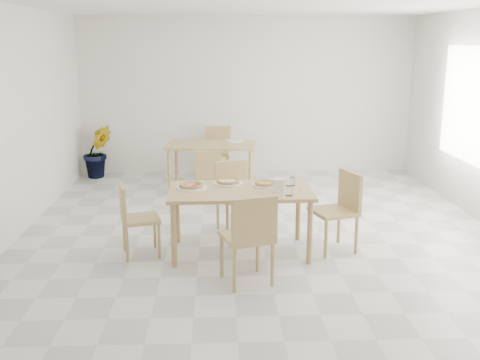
{
  "coord_description": "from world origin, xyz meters",
  "views": [
    {
      "loc": [
        -0.52,
        -6.69,
        2.35
      ],
      "look_at": [
        -0.28,
        -0.63,
        0.86
      ],
      "focal_mm": 42.0,
      "sensor_mm": 36.0,
      "label": 1
    }
  ],
  "objects_px": {
    "pizza_margherita": "(265,183)",
    "chair_back_n": "(217,148)",
    "tumbler_a": "(292,181)",
    "potted_plant": "(98,151)",
    "plate_mushroom": "(228,183)",
    "pizza_mushroom": "(228,181)",
    "chair_north": "(234,191)",
    "tumbler_b": "(289,191)",
    "main_table": "(240,196)",
    "chair_west": "(133,214)",
    "plate_margherita": "(265,185)",
    "pizza_pepperoni": "(191,185)",
    "plate_empty": "(234,141)",
    "plate_pepperoni": "(191,187)",
    "chair_east": "(340,205)",
    "chair_back_s": "(209,172)",
    "second_table": "(212,149)",
    "napkin_holder": "(278,186)",
    "chair_south": "(250,233)"
  },
  "relations": [
    {
      "from": "plate_margherita",
      "to": "pizza_pepperoni",
      "type": "relative_size",
      "value": 0.97
    },
    {
      "from": "plate_margherita",
      "to": "plate_pepperoni",
      "type": "relative_size",
      "value": 0.87
    },
    {
      "from": "plate_pepperoni",
      "to": "pizza_pepperoni",
      "type": "relative_size",
      "value": 1.11
    },
    {
      "from": "plate_margherita",
      "to": "napkin_holder",
      "type": "bearing_deg",
      "value": -65.4
    },
    {
      "from": "plate_mushroom",
      "to": "napkin_holder",
      "type": "relative_size",
      "value": 2.3
    },
    {
      "from": "tumbler_a",
      "to": "potted_plant",
      "type": "xyz_separation_m",
      "value": [
        -2.98,
        3.63,
        -0.33
      ]
    },
    {
      "from": "plate_empty",
      "to": "second_table",
      "type": "bearing_deg",
      "value": -149.43
    },
    {
      "from": "chair_north",
      "to": "tumbler_b",
      "type": "relative_size",
      "value": 8.34
    },
    {
      "from": "tumbler_a",
      "to": "main_table",
      "type": "bearing_deg",
      "value": -165.97
    },
    {
      "from": "pizza_mushroom",
      "to": "potted_plant",
      "type": "distance_m",
      "value": 4.2
    },
    {
      "from": "tumbler_a",
      "to": "plate_pepperoni",
      "type": "bearing_deg",
      "value": -175.85
    },
    {
      "from": "plate_pepperoni",
      "to": "potted_plant",
      "type": "height_order",
      "value": "potted_plant"
    },
    {
      "from": "chair_north",
      "to": "tumbler_a",
      "type": "relative_size",
      "value": 9.6
    },
    {
      "from": "tumbler_b",
      "to": "chair_back_n",
      "type": "bearing_deg",
      "value": 100.97
    },
    {
      "from": "chair_west",
      "to": "plate_margherita",
      "type": "xyz_separation_m",
      "value": [
        1.49,
        0.17,
        0.28
      ]
    },
    {
      "from": "chair_west",
      "to": "pizza_mushroom",
      "type": "xyz_separation_m",
      "value": [
        1.07,
        0.28,
        0.3
      ]
    },
    {
      "from": "pizza_pepperoni",
      "to": "tumbler_b",
      "type": "height_order",
      "value": "tumbler_b"
    },
    {
      "from": "tumbler_b",
      "to": "plate_pepperoni",
      "type": "bearing_deg",
      "value": 161.69
    },
    {
      "from": "chair_back_s",
      "to": "potted_plant",
      "type": "xyz_separation_m",
      "value": [
        -1.99,
        1.69,
        0.0
      ]
    },
    {
      "from": "pizza_margherita",
      "to": "tumbler_a",
      "type": "distance_m",
      "value": 0.31
    },
    {
      "from": "main_table",
      "to": "chair_north",
      "type": "xyz_separation_m",
      "value": [
        -0.04,
        0.81,
        -0.16
      ]
    },
    {
      "from": "pizza_mushroom",
      "to": "chair_back_n",
      "type": "height_order",
      "value": "chair_back_n"
    },
    {
      "from": "chair_north",
      "to": "chair_west",
      "type": "xyz_separation_m",
      "value": [
        -1.15,
        -0.84,
        -0.03
      ]
    },
    {
      "from": "chair_south",
      "to": "plate_mushroom",
      "type": "bearing_deg",
      "value": -98.11
    },
    {
      "from": "plate_mushroom",
      "to": "tumbler_a",
      "type": "xyz_separation_m",
      "value": [
        0.73,
        -0.09,
        0.04
      ]
    },
    {
      "from": "chair_west",
      "to": "plate_empty",
      "type": "distance_m",
      "value": 3.38
    },
    {
      "from": "chair_north",
      "to": "plate_mushroom",
      "type": "height_order",
      "value": "chair_north"
    },
    {
      "from": "second_table",
      "to": "plate_pepperoni",
      "type": "bearing_deg",
      "value": -88.48
    },
    {
      "from": "plate_margherita",
      "to": "pizza_pepperoni",
      "type": "height_order",
      "value": "pizza_pepperoni"
    },
    {
      "from": "pizza_pepperoni",
      "to": "napkin_holder",
      "type": "bearing_deg",
      "value": -11.47
    },
    {
      "from": "chair_north",
      "to": "napkin_holder",
      "type": "distance_m",
      "value": 1.08
    },
    {
      "from": "plate_mushroom",
      "to": "pizza_margherita",
      "type": "xyz_separation_m",
      "value": [
        0.42,
        -0.11,
        0.02
      ]
    },
    {
      "from": "plate_mushroom",
      "to": "plate_pepperoni",
      "type": "relative_size",
      "value": 0.97
    },
    {
      "from": "tumbler_b",
      "to": "second_table",
      "type": "height_order",
      "value": "tumbler_b"
    },
    {
      "from": "chair_south",
      "to": "plate_mushroom",
      "type": "height_order",
      "value": "chair_south"
    },
    {
      "from": "pizza_mushroom",
      "to": "tumbler_b",
      "type": "height_order",
      "value": "tumbler_b"
    },
    {
      "from": "second_table",
      "to": "chair_back_n",
      "type": "relative_size",
      "value": 1.66
    },
    {
      "from": "pizza_margherita",
      "to": "chair_back_n",
      "type": "relative_size",
      "value": 0.33
    },
    {
      "from": "chair_west",
      "to": "tumbler_b",
      "type": "distance_m",
      "value": 1.75
    },
    {
      "from": "pizza_margherita",
      "to": "tumbler_a",
      "type": "height_order",
      "value": "tumbler_a"
    },
    {
      "from": "tumbler_b",
      "to": "potted_plant",
      "type": "distance_m",
      "value": 5.0
    },
    {
      "from": "chair_back_s",
      "to": "potted_plant",
      "type": "relative_size",
      "value": 0.86
    },
    {
      "from": "pizza_pepperoni",
      "to": "plate_empty",
      "type": "bearing_deg",
      "value": 79.35
    },
    {
      "from": "pizza_mushroom",
      "to": "chair_back_n",
      "type": "xyz_separation_m",
      "value": [
        -0.13,
        3.43,
        -0.26
      ]
    },
    {
      "from": "chair_west",
      "to": "potted_plant",
      "type": "bearing_deg",
      "value": 3.11
    },
    {
      "from": "chair_east",
      "to": "plate_empty",
      "type": "distance_m",
      "value": 3.26
    },
    {
      "from": "chair_west",
      "to": "chair_east",
      "type": "xyz_separation_m",
      "value": [
        2.35,
        0.09,
        0.05
      ]
    },
    {
      "from": "plate_mushroom",
      "to": "chair_back_n",
      "type": "relative_size",
      "value": 0.37
    },
    {
      "from": "pizza_pepperoni",
      "to": "chair_back_n",
      "type": "height_order",
      "value": "chair_back_n"
    },
    {
      "from": "plate_mushroom",
      "to": "chair_back_n",
      "type": "bearing_deg",
      "value": 92.1
    }
  ]
}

